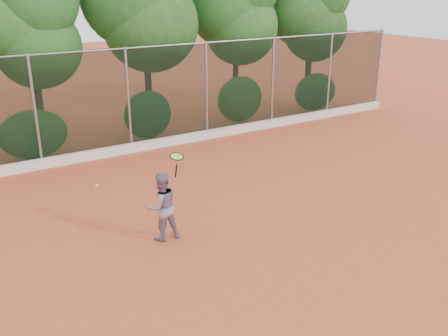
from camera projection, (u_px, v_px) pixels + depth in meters
ground at (247, 231)px, 11.64m from camera, size 80.00×80.00×0.00m
concrete_curb at (134, 148)px, 17.00m from camera, size 24.00×0.20×0.30m
tennis_player at (162, 206)px, 11.02m from camera, size 0.77×0.60×1.58m
chainlink_fence at (128, 97)px, 16.55m from camera, size 24.09×0.09×3.50m
foliage_backdrop at (86, 15)px, 16.96m from camera, size 23.70×3.63×7.55m
tennis_racket at (177, 158)px, 10.69m from camera, size 0.33×0.32×0.56m
tennis_ball_in_flight at (96, 186)px, 10.21m from camera, size 0.07×0.07×0.07m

